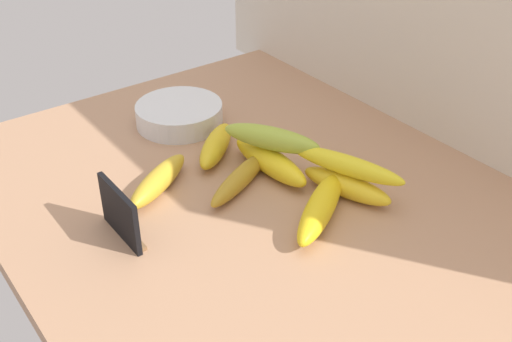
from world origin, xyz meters
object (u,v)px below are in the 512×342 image
object	(u,v)px
banana_2	(270,161)
banana_1	(347,186)
banana_6	(347,165)
banana_5	(240,178)
fruit_bowl	(179,114)
banana_0	(158,180)
banana_3	(216,146)
banana_7	(271,138)
chalkboard_sign	(120,215)
banana_4	(321,207)

from	to	relation	value
banana_2	banana_1	bearing A→B (deg)	23.40
banana_6	banana_5	bearing A→B (deg)	-133.63
fruit_bowl	banana_0	distance (cm)	22.77
banana_0	banana_3	bearing A→B (deg)	104.79
banana_6	banana_0	bearing A→B (deg)	-128.44
banana_3	banana_7	distance (cm)	11.70
banana_0	banana_5	distance (cm)	13.24
chalkboard_sign	banana_4	bearing A→B (deg)	62.03
fruit_bowl	banana_5	size ratio (longest dim) A/B	0.92
banana_1	banana_7	bearing A→B (deg)	-158.44
fruit_bowl	banana_4	bearing A→B (deg)	2.52
banana_0	banana_7	xyz separation A→B (cm)	(6.21, 18.23, 4.49)
chalkboard_sign	banana_3	size ratio (longest dim) A/B	0.73
banana_1	banana_2	bearing A→B (deg)	-156.60
fruit_bowl	chalkboard_sign	bearing A→B (deg)	-44.41
banana_7	chalkboard_sign	bearing A→B (deg)	-87.66
banana_1	banana_5	world-z (taller)	banana_1
fruit_bowl	banana_4	world-z (taller)	banana_4
chalkboard_sign	banana_7	bearing A→B (deg)	92.34
banana_4	banana_6	size ratio (longest dim) A/B	1.02
banana_7	banana_3	bearing A→B (deg)	-154.23
banana_0	banana_2	xyz separation A→B (cm)	(6.41, 17.82, 0.32)
fruit_bowl	banana_3	size ratio (longest dim) A/B	1.11
fruit_bowl	banana_6	bearing A→B (deg)	14.21
banana_2	banana_3	bearing A→B (deg)	-156.62
banana_1	banana_4	world-z (taller)	banana_4
banana_0	banana_3	distance (cm)	13.97
chalkboard_sign	fruit_bowl	size ratio (longest dim) A/B	0.66
chalkboard_sign	banana_0	world-z (taller)	chalkboard_sign
banana_2	banana_3	size ratio (longest dim) A/B	1.20
banana_7	fruit_bowl	bearing A→B (deg)	-170.88
banana_3	banana_6	xyz separation A→B (cm)	(22.30, 10.10, 3.45)
banana_4	banana_7	distance (cm)	15.81
banana_3	banana_4	bearing A→B (deg)	5.98
banana_2	chalkboard_sign	bearing A→B (deg)	-88.05
banana_0	fruit_bowl	bearing A→B (deg)	140.79
fruit_bowl	banana_1	bearing A→B (deg)	13.69
banana_5	banana_4	bearing A→B (deg)	18.73
banana_4	banana_6	distance (cm)	8.60
banana_6	banana_3	bearing A→B (deg)	-155.64
fruit_bowl	banana_4	size ratio (longest dim) A/B	0.84
banana_3	chalkboard_sign	bearing A→B (deg)	-65.16
banana_1	banana_6	world-z (taller)	banana_6
chalkboard_sign	banana_6	size ratio (longest dim) A/B	0.57
banana_5	banana_7	bearing A→B (deg)	96.20
banana_5	banana_7	distance (cm)	8.46
banana_2	banana_5	xyz separation A→B (cm)	(0.55, -6.56, -0.57)
fruit_bowl	banana_7	xyz separation A→B (cm)	(23.85, 3.83, 4.33)
fruit_bowl	banana_5	bearing A→B (deg)	-7.27
chalkboard_sign	banana_0	distance (cm)	12.66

